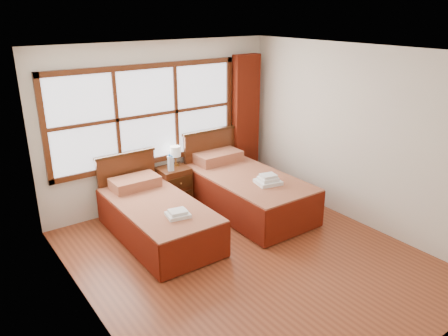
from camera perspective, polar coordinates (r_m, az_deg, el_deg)
floor at (r=5.80m, az=3.13°, el=-11.60°), size 4.50×4.50×0.00m
ceiling at (r=4.95m, az=3.72°, el=14.90°), size 4.50×4.50×0.00m
wall_back at (r=7.05m, az=-8.19°, el=5.58°), size 4.00×0.00×4.00m
wall_left at (r=4.35m, az=-17.66°, el=-4.60°), size 0.00×4.50×4.50m
wall_right at (r=6.62m, az=17.04°, el=3.94°), size 0.00×4.50×4.50m
window at (r=6.86m, az=-9.98°, el=6.80°), size 3.16×0.06×1.56m
curtain at (r=7.81m, az=2.83°, el=6.22°), size 0.50×0.16×2.30m
bed_left at (r=6.22m, az=-8.83°, el=-6.31°), size 1.03×2.05×1.00m
bed_right at (r=6.96m, az=2.63°, el=-2.78°), size 1.14×2.22×1.12m
nightstand at (r=7.16m, az=-6.56°, el=-2.39°), size 0.48×0.47×0.64m
towels_left at (r=5.66m, az=-6.04°, el=-5.96°), size 0.33×0.30×0.09m
towels_right at (r=6.50m, az=5.78°, el=-1.58°), size 0.40×0.37×0.15m
lamp at (r=7.08m, az=-6.37°, el=2.10°), size 0.17×0.17×0.33m
bottle_near at (r=6.89m, az=-7.10°, el=0.61°), size 0.07×0.07×0.28m
bottle_far at (r=6.89m, az=-6.83°, el=0.54°), size 0.07×0.07×0.25m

